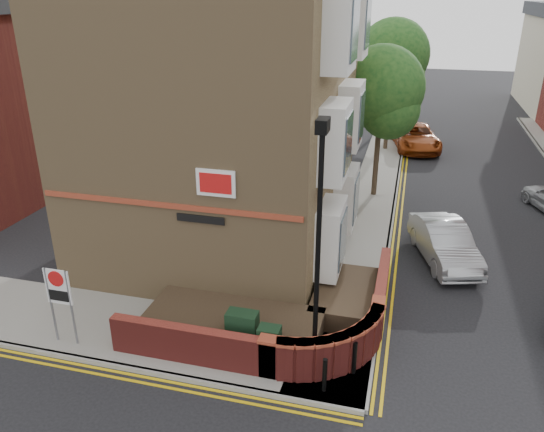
{
  "coord_description": "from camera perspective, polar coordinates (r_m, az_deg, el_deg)",
  "views": [
    {
      "loc": [
        3.36,
        -9.49,
        8.84
      ],
      "look_at": [
        -0.23,
        4.0,
        2.88
      ],
      "focal_mm": 35.0,
      "sensor_mm": 36.0,
      "label": 1
    }
  ],
  "objects": [
    {
      "name": "lamppost",
      "position": [
        12.15,
        4.96,
        -3.87
      ],
      "size": [
        0.25,
        0.5,
        6.3
      ],
      "color": "black",
      "rests_on": "pavement_corner"
    },
    {
      "name": "pavement_main",
      "position": [
        26.99,
        11.22,
        3.69
      ],
      "size": [
        2.0,
        32.0,
        0.12
      ],
      "primitive_type": "cube",
      "color": "gray",
      "rests_on": "ground"
    },
    {
      "name": "kerb_main_near",
      "position": [
        26.96,
        13.33,
        3.48
      ],
      "size": [
        0.15,
        32.0,
        0.12
      ],
      "primitive_type": "cube",
      "color": "gray",
      "rests_on": "ground"
    },
    {
      "name": "ground",
      "position": [
        13.4,
        -3.63,
        -18.22
      ],
      "size": [
        120.0,
        120.0,
        0.0
      ],
      "primitive_type": "plane",
      "color": "black",
      "rests_on": "ground"
    },
    {
      "name": "corner_building",
      "position": [
        18.74,
        -4.75,
        15.03
      ],
      "size": [
        8.95,
        10.4,
        13.6
      ],
      "color": "#8F724C",
      "rests_on": "ground"
    },
    {
      "name": "bollard_far",
      "position": [
        13.54,
        8.86,
        -14.86
      ],
      "size": [
        0.11,
        0.11,
        0.9
      ],
      "primitive_type": "cylinder",
      "color": "black",
      "rests_on": "pavement_corner"
    },
    {
      "name": "tree_near",
      "position": [
        23.93,
        11.71,
        12.7
      ],
      "size": [
        3.64,
        3.65,
        6.7
      ],
      "color": "#382B1E",
      "rests_on": "pavement_main"
    },
    {
      "name": "utility_cabinet_large",
      "position": [
        13.99,
        -3.2,
        -12.4
      ],
      "size": [
        0.8,
        0.45,
        1.2
      ],
      "primitive_type": "cube",
      "color": "#16321B",
      "rests_on": "pavement_corner"
    },
    {
      "name": "silver_car_near",
      "position": [
        19.56,
        18.06,
        -2.73
      ],
      "size": [
        2.63,
        4.44,
        1.38
      ],
      "primitive_type": "imported",
      "rotation": [
        0.0,
        0.0,
        0.3
      ],
      "color": "#9B9EA2",
      "rests_on": "ground"
    },
    {
      "name": "tree_mid",
      "position": [
        31.77,
        12.85,
        15.99
      ],
      "size": [
        4.03,
        4.03,
        7.42
      ],
      "color": "#382B1E",
      "rests_on": "pavement_main"
    },
    {
      "name": "red_car_main",
      "position": [
        33.29,
        15.17,
        8.21
      ],
      "size": [
        3.36,
        5.58,
        1.45
      ],
      "primitive_type": "imported",
      "rotation": [
        0.0,
        0.0,
        0.19
      ],
      "color": "#91380F",
      "rests_on": "ground"
    },
    {
      "name": "kerb_side",
      "position": [
        14.63,
        -17.23,
        -14.97
      ],
      "size": [
        13.0,
        0.15,
        0.12
      ],
      "primitive_type": "cube",
      "color": "gray",
      "rests_on": "ground"
    },
    {
      "name": "tree_far",
      "position": [
        39.75,
        13.45,
        16.86
      ],
      "size": [
        3.81,
        3.81,
        7.0
      ],
      "color": "#382B1E",
      "rests_on": "pavement_main"
    },
    {
      "name": "utility_cabinet_small",
      "position": [
        13.6,
        -0.29,
        -13.8
      ],
      "size": [
        0.55,
        0.4,
        1.1
      ],
      "primitive_type": "cube",
      "color": "#16321B",
      "rests_on": "pavement_corner"
    },
    {
      "name": "traffic_light_assembly",
      "position": [
        35.03,
        13.43,
        12.55
      ],
      "size": [
        0.2,
        0.16,
        4.2
      ],
      "color": "black",
      "rests_on": "pavement_main"
    },
    {
      "name": "bollard_near",
      "position": [
        12.96,
        5.68,
        -16.65
      ],
      "size": [
        0.11,
        0.11,
        0.9
      ],
      "primitive_type": "cylinder",
      "color": "black",
      "rests_on": "pavement_corner"
    },
    {
      "name": "pavement_corner",
      "position": [
        15.65,
        -14.38,
        -11.84
      ],
      "size": [
        13.0,
        3.0,
        0.12
      ],
      "primitive_type": "cube",
      "color": "gray",
      "rests_on": "ground"
    },
    {
      "name": "yellow_lines_main",
      "position": [
        26.98,
        13.85,
        3.31
      ],
      "size": [
        0.28,
        32.0,
        0.01
      ],
      "primitive_type": "cube",
      "color": "gold",
      "rests_on": "ground"
    },
    {
      "name": "yellow_lines_side",
      "position": [
        14.51,
        -17.73,
        -15.7
      ],
      "size": [
        13.0,
        0.28,
        0.01
      ],
      "primitive_type": "cube",
      "color": "gold",
      "rests_on": "ground"
    },
    {
      "name": "garden_wall",
      "position": [
        15.27,
        -0.63,
        -12.25
      ],
      "size": [
        6.8,
        6.0,
        1.2
      ],
      "primitive_type": null,
      "color": "maroon",
      "rests_on": "ground"
    },
    {
      "name": "zone_sign",
      "position": [
        14.88,
        -21.94,
        -7.66
      ],
      "size": [
        0.72,
        0.07,
        2.2
      ],
      "color": "slate",
      "rests_on": "pavement_corner"
    }
  ]
}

